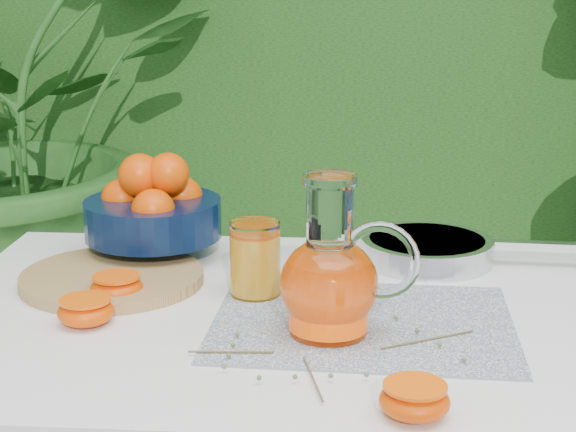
# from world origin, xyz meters

# --- Properties ---
(white_table) EXTENTS (1.00, 0.70, 0.75)m
(white_table) POSITION_xyz_m (-0.01, -0.09, 0.67)
(white_table) COLOR white
(white_table) RESTS_ON ground
(placemat) EXTENTS (0.41, 0.33, 0.00)m
(placemat) POSITION_xyz_m (0.09, -0.14, 0.75)
(placemat) COLOR #0C1D46
(placemat) RESTS_ON white_table
(cutting_board) EXTENTS (0.35, 0.35, 0.02)m
(cutting_board) POSITION_xyz_m (-0.29, -0.00, 0.76)
(cutting_board) COLOR #A6854B
(cutting_board) RESTS_ON white_table
(fruit_bowl) EXTENTS (0.27, 0.27, 0.18)m
(fruit_bowl) POSITION_xyz_m (-0.25, 0.13, 0.83)
(fruit_bowl) COLOR black
(fruit_bowl) RESTS_ON white_table
(juice_pitcher) EXTENTS (0.19, 0.15, 0.21)m
(juice_pitcher) POSITION_xyz_m (0.05, -0.18, 0.83)
(juice_pitcher) COLOR white
(juice_pitcher) RESTS_ON white_table
(juice_tumbler) EXTENTS (0.09, 0.09, 0.11)m
(juice_tumbler) POSITION_xyz_m (-0.06, -0.04, 0.81)
(juice_tumbler) COLOR white
(juice_tumbler) RESTS_ON white_table
(saute_pan) EXTENTS (0.38, 0.23, 0.04)m
(saute_pan) POSITION_xyz_m (0.20, 0.14, 0.77)
(saute_pan) COLOR silver
(saute_pan) RESTS_ON white_table
(orange_halves) EXTENTS (0.52, 0.42, 0.04)m
(orange_halves) POSITION_xyz_m (-0.13, -0.21, 0.77)
(orange_halves) COLOR #FF4002
(orange_halves) RESTS_ON white_table
(thyme_sprigs) EXTENTS (0.36, 0.25, 0.01)m
(thyme_sprigs) POSITION_xyz_m (0.05, -0.25, 0.76)
(thyme_sprigs) COLOR brown
(thyme_sprigs) RESTS_ON white_table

